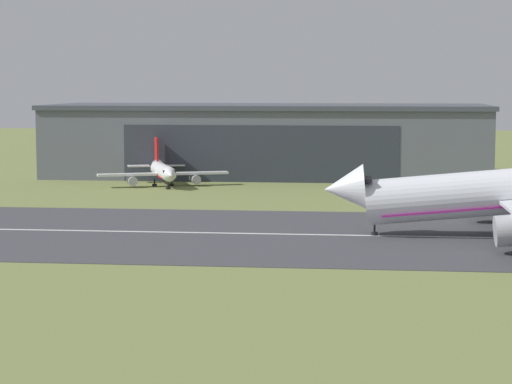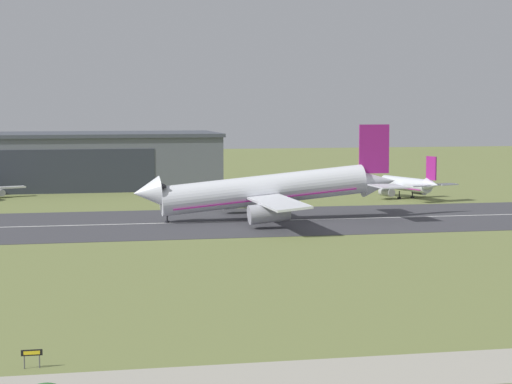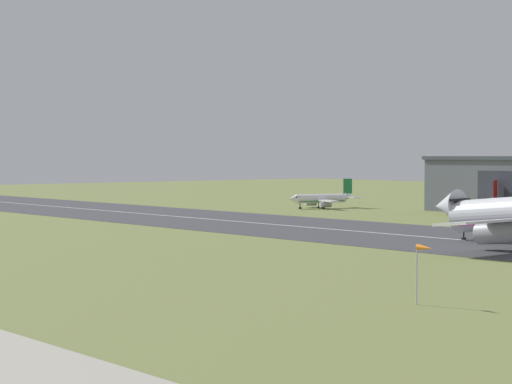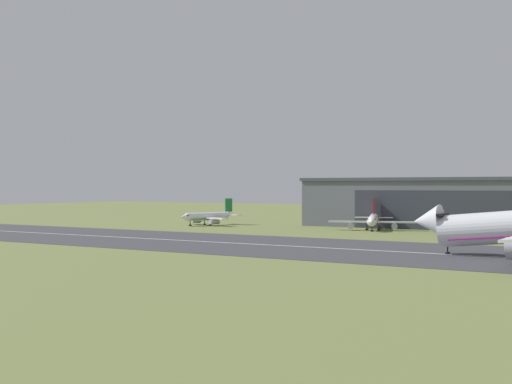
% 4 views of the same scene
% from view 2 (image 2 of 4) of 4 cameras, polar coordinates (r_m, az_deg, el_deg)
% --- Properties ---
extents(ground_plane, '(696.73, 696.73, 0.00)m').
position_cam_2_polar(ground_plane, '(120.24, -0.03, -5.33)').
color(ground_plane, olive).
extents(runway_strip, '(456.73, 44.31, 0.06)m').
position_cam_2_polar(runway_strip, '(181.82, -4.17, -1.77)').
color(runway_strip, '#3D3D42').
rests_on(runway_strip, ground_plane).
extents(runway_centreline, '(411.05, 0.70, 0.01)m').
position_cam_2_polar(runway_centreline, '(181.81, -4.17, -1.76)').
color(runway_centreline, silver).
rests_on(runway_centreline, runway_strip).
extents(taxiway_road, '(342.54, 10.13, 0.05)m').
position_cam_2_polar(taxiway_road, '(82.13, 5.94, -10.29)').
color(taxiway_road, '#A8A393').
rests_on(taxiway_road, ground_plane).
extents(hangar_building, '(86.64, 30.40, 14.16)m').
position_cam_2_polar(hangar_building, '(258.27, -11.85, 1.75)').
color(hangar_building, slate).
rests_on(hangar_building, ground_plane).
extents(airplane_landing, '(50.34, 51.37, 17.71)m').
position_cam_2_polar(airplane_landing, '(184.53, 0.56, 0.07)').
color(airplane_landing, silver).
rests_on(airplane_landing, ground_plane).
extents(airplane_parked_centre, '(17.99, 23.12, 10.09)m').
position_cam_2_polar(airplane_parked_centre, '(229.21, 8.59, 0.43)').
color(airplane_parked_centre, silver).
rests_on(airplane_parked_centre, ground_plane).
extents(runway_sign, '(1.75, 0.14, 1.57)m').
position_cam_2_polar(runway_sign, '(85.11, -12.69, -9.03)').
color(runway_sign, '#4C4C51').
rests_on(runway_sign, ground_plane).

